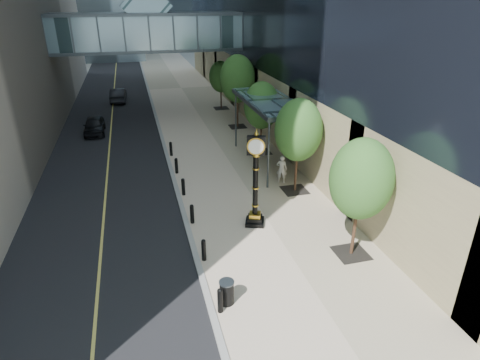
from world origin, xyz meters
name	(u,v)px	position (x,y,z in m)	size (l,w,h in m)	color
ground	(302,318)	(0.00, 0.00, 0.00)	(320.00, 320.00, 0.00)	gray
road	(114,92)	(-7.00, 40.00, 0.01)	(8.00, 180.00, 0.02)	black
sidewalk	(181,88)	(1.00, 40.00, 0.03)	(8.00, 180.00, 0.06)	#C2AE95
curb	(148,90)	(-3.00, 40.00, 0.04)	(0.25, 180.00, 0.07)	gray
skywalk	(148,29)	(-3.00, 28.00, 7.71)	(17.00, 4.20, 5.80)	slate
entrance_canopy	(270,102)	(3.48, 14.00, 4.19)	(3.00, 8.00, 4.38)	#383F44
bollard_row	(187,200)	(-2.70, 9.00, 0.51)	(0.20, 16.20, 0.90)	black
street_trees	(263,103)	(3.60, 15.73, 3.70)	(2.94, 28.41, 6.03)	black
street_clock	(255,186)	(0.27, 6.51, 2.11)	(1.14, 1.14, 4.73)	black
trash_bin	(227,293)	(-2.37, 1.38, 0.51)	(0.52, 0.52, 0.90)	black
pedestrian	(282,169)	(3.23, 10.75, 0.94)	(0.64, 0.42, 1.75)	#BBB6AC
car_near	(94,125)	(-8.20, 23.89, 0.69)	(1.59, 3.94, 1.34)	black
car_far	(118,95)	(-6.38, 34.88, 0.72)	(1.49, 4.27, 1.41)	black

